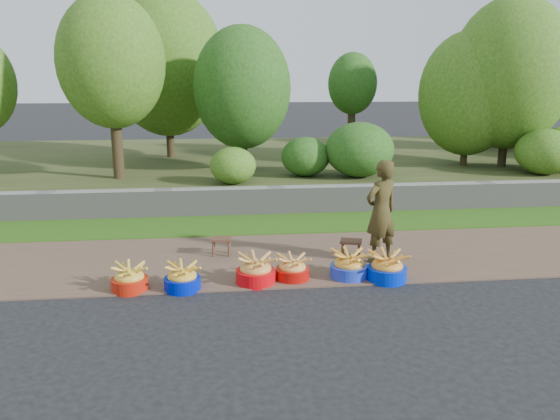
{
  "coord_description": "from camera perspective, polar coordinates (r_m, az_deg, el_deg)",
  "views": [
    {
      "loc": [
        -1.12,
        -6.6,
        2.66
      ],
      "look_at": [
        -0.22,
        1.3,
        0.75
      ],
      "focal_mm": 35.0,
      "sensor_mm": 36.0,
      "label": 1
    }
  ],
  "objects": [
    {
      "name": "earth_bank",
      "position": [
        15.82,
        -2.35,
        4.72
      ],
      "size": [
        80.0,
        10.0,
        0.5
      ],
      "primitive_type": "cube",
      "color": "#3E461F",
      "rests_on": "ground"
    },
    {
      "name": "dirt_shoulder",
      "position": [
        8.36,
        1.58,
        -4.98
      ],
      "size": [
        80.0,
        2.5,
        0.02
      ],
      "primitive_type": "cube",
      "color": "brown",
      "rests_on": "ground"
    },
    {
      "name": "vegetation",
      "position": [
        14.97,
        4.86,
        13.28
      ],
      "size": [
        33.04,
        8.52,
        4.57
      ],
      "color": "#322816",
      "rests_on": "earth_bank"
    },
    {
      "name": "vendor_woman",
      "position": [
        8.09,
        10.52,
        -0.16
      ],
      "size": [
        0.66,
        0.57,
        1.52
      ],
      "primitive_type": "imported",
      "rotation": [
        0.0,
        0.0,
        3.59
      ],
      "color": "black",
      "rests_on": "dirt_shoulder"
    },
    {
      "name": "basin_a",
      "position": [
        7.33,
        -15.46,
        -6.95
      ],
      "size": [
        0.47,
        0.47,
        0.35
      ],
      "color": "red",
      "rests_on": "ground"
    },
    {
      "name": "basin_c",
      "position": [
        7.3,
        -2.57,
        -6.38
      ],
      "size": [
        0.53,
        0.53,
        0.39
      ],
      "color": "red",
      "rests_on": "ground"
    },
    {
      "name": "retaining_wall",
      "position": [
        11.02,
        -0.48,
        1.0
      ],
      "size": [
        80.0,
        0.35,
        0.55
      ],
      "primitive_type": "cube",
      "color": "gray",
      "rests_on": "ground"
    },
    {
      "name": "stool_left",
      "position": [
        8.43,
        -6.16,
        -3.26
      ],
      "size": [
        0.33,
        0.26,
        0.27
      ],
      "rotation": [
        0.0,
        0.0,
        -0.08
      ],
      "color": "#4F3121",
      "rests_on": "dirt_shoulder"
    },
    {
      "name": "basin_d",
      "position": [
        7.43,
        1.31,
        -6.2
      ],
      "size": [
        0.46,
        0.46,
        0.34
      ],
      "color": "#AC0C07",
      "rests_on": "ground"
    },
    {
      "name": "ground_plane",
      "position": [
        7.2,
        2.98,
        -8.18
      ],
      "size": [
        120.0,
        120.0,
        0.0
      ],
      "primitive_type": "plane",
      "color": "black",
      "rests_on": "ground"
    },
    {
      "name": "basin_b",
      "position": [
        7.2,
        -10.17,
        -7.03
      ],
      "size": [
        0.47,
        0.47,
        0.35
      ],
      "color": "#0014BF",
      "rests_on": "ground"
    },
    {
      "name": "basin_e",
      "position": [
        7.54,
        7.22,
        -5.84
      ],
      "size": [
        0.52,
        0.52,
        0.39
      ],
      "color": "blue",
      "rests_on": "ground"
    },
    {
      "name": "stool_right",
      "position": [
        8.31,
        7.42,
        -3.52
      ],
      "size": [
        0.37,
        0.33,
        0.28
      ],
      "rotation": [
        0.0,
        0.0,
        -0.31
      ],
      "color": "#4F3121",
      "rests_on": "dirt_shoulder"
    },
    {
      "name": "grass_verge",
      "position": [
        10.25,
        0.02,
        -1.41
      ],
      "size": [
        80.0,
        1.5,
        0.04
      ],
      "primitive_type": "cube",
      "color": "#305F14",
      "rests_on": "ground"
    },
    {
      "name": "basin_f",
      "position": [
        7.54,
        11.12,
        -5.97
      ],
      "size": [
        0.53,
        0.53,
        0.4
      ],
      "color": "#0023D2",
      "rests_on": "ground"
    }
  ]
}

